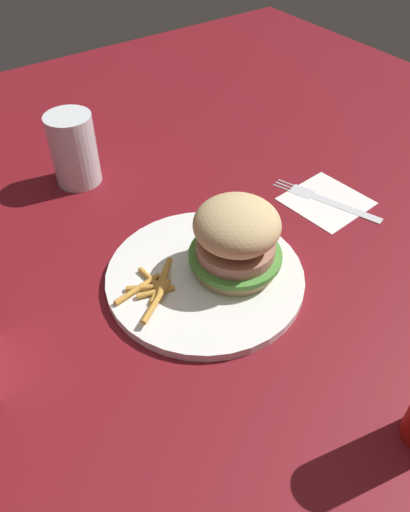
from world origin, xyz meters
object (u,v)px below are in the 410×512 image
object	(u,v)px
sandwich	(236,237)
plate	(205,277)
fork	(326,199)
fries_pile	(153,287)
napkin	(326,201)
drink_glass	(75,153)

from	to	relation	value
sandwich	plate	bearing A→B (deg)	-106.26
sandwich	fork	distance (m)	0.22
fries_pile	fork	world-z (taller)	fries_pile
plate	sandwich	bearing A→B (deg)	73.74
sandwich	fork	size ratio (longest dim) A/B	0.70
fries_pile	fork	bearing A→B (deg)	93.26
sandwich	fork	xyz separation A→B (m)	(-0.04, 0.21, -0.06)
napkin	drink_glass	world-z (taller)	drink_glass
napkin	drink_glass	size ratio (longest dim) A/B	0.99
fries_pile	napkin	world-z (taller)	fries_pile
plate	fork	world-z (taller)	plate
plate	napkin	distance (m)	0.25
napkin	fork	world-z (taller)	fork
napkin	fork	distance (m)	0.00
plate	sandwich	xyz separation A→B (m)	(0.01, 0.04, 0.05)
plate	drink_glass	world-z (taller)	drink_glass
plate	fries_pile	distance (m)	0.07
fork	napkin	bearing A→B (deg)	19.93
sandwich	fries_pile	bearing A→B (deg)	-102.60
fries_pile	drink_glass	distance (m)	0.29
sandwich	drink_glass	bearing A→B (deg)	-166.62
drink_glass	fries_pile	bearing A→B (deg)	-6.57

